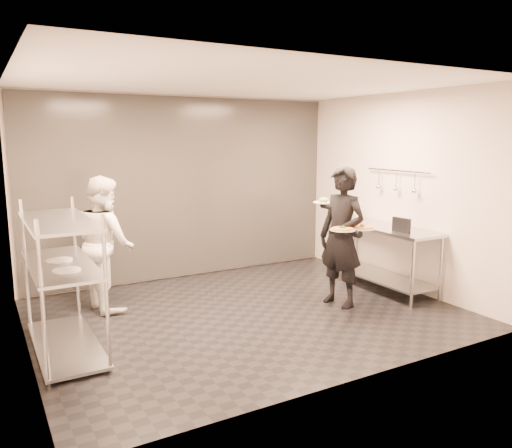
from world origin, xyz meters
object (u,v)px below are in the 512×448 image
prep_counter (381,246)px  waiter (342,237)px  pos_monitor (401,225)px  bottle_dark (346,211)px  pass_rack (62,277)px  bottle_green (343,210)px  chef (105,243)px  pizza_plate_near (343,229)px  salad_plate (324,201)px  pizza_plate_far (362,227)px  bottle_clear (358,212)px

prep_counter → waiter: size_ratio=1.00×
waiter → pos_monitor: size_ratio=6.62×
waiter → bottle_dark: (0.96, 1.09, 0.13)m
prep_counter → bottle_dark: (-0.00, 0.80, 0.41)m
pass_rack → waiter: waiter is taller
pass_rack → waiter: size_ratio=0.89×
bottle_green → bottle_dark: 0.06m
bottle_green → waiter: bearing=-129.7°
pass_rack → bottle_dark: (4.33, 0.80, 0.27)m
pass_rack → chef: size_ratio=0.94×
prep_counter → bottle_green: bottle_green is taller
pizza_plate_near → bottle_green: (1.07, 1.31, -0.00)m
pizza_plate_near → salad_plate: salad_plate is taller
pizza_plate_far → bottle_green: bearing=59.9°
pizza_plate_far → bottle_clear: bearing=51.4°
pizza_plate_near → pizza_plate_far: bearing=-0.5°
waiter → salad_plate: size_ratio=6.41×
prep_counter → chef: chef is taller
pass_rack → salad_plate: pass_rack is taller
prep_counter → bottle_green: size_ratio=6.52×
salad_plate → bottle_clear: salad_plate is taller
pos_monitor → bottle_clear: size_ratio=1.24×
waiter → chef: waiter is taller
prep_counter → pizza_plate_near: 1.32m
pizza_plate_far → bottle_dark: 1.55m
pass_rack → prep_counter: 4.33m
prep_counter → bottle_clear: (0.12, 0.67, 0.40)m
prep_counter → bottle_dark: size_ratio=7.62×
bottle_dark → salad_plate: bearing=-143.4°
pass_rack → bottle_dark: pass_rack is taller
salad_plate → pass_rack: bearing=-178.9°
pizza_plate_near → bottle_dark: bearing=49.2°
pizza_plate_near → waiter: bearing=52.7°
bottle_green → bottle_clear: bottle_green is taller
pizza_plate_near → pos_monitor: size_ratio=1.13×
chef → pizza_plate_far: chef is taller
pass_rack → prep_counter: size_ratio=0.89×
pizza_plate_near → chef: bearing=147.3°
chef → pass_rack: bearing=139.3°
chef → bottle_green: chef is taller
pass_rack → chef: 1.30m
chef → pos_monitor: size_ratio=6.24×
pizza_plate_near → pos_monitor: 1.01m
pos_monitor → bottle_dark: bearing=80.2°
bottle_green → bottle_dark: (0.06, 0.00, -0.02)m
prep_counter → bottle_clear: bottle_clear is taller
pizza_plate_far → bottle_dark: bearing=58.0°
prep_counter → bottle_dark: bottle_dark is taller
chef → pizza_plate_near: bearing=-131.4°
chef → bottle_dark: size_ratio=7.22×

